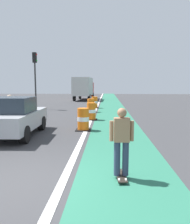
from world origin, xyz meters
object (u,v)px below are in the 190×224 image
(traffic_barrel_front, at_px, (83,119))
(pedestrian_waiting, at_px, (10,107))
(traffic_light_corner, at_px, (35,71))
(pedestrian_crossing, at_px, (9,107))
(skateboarder_on_lane, at_px, (122,141))
(traffic_barrel_mid, at_px, (91,112))
(traffic_barrel_back, at_px, (91,106))
(delivery_truck_down_block, at_px, (84,87))
(traffic_barrel_far, at_px, (95,103))
(parked_sedan_nearest, at_px, (14,117))

(traffic_barrel_front, relative_size, pedestrian_waiting, 0.68)
(traffic_light_corner, xyz_separation_m, pedestrian_crossing, (0.55, -6.85, -2.64))
(skateboarder_on_lane, distance_m, traffic_barrel_mid, 8.96)
(traffic_barrel_back, height_order, delivery_truck_down_block, delivery_truck_down_block)
(pedestrian_waiting, bearing_deg, traffic_barrel_far, 57.85)
(traffic_barrel_mid, height_order, pedestrian_crossing, pedestrian_crossing)
(traffic_barrel_far, xyz_separation_m, pedestrian_crossing, (-4.78, -8.02, 0.33))
(traffic_barrel_mid, height_order, delivery_truck_down_block, delivery_truck_down_block)
(parked_sedan_nearest, xyz_separation_m, delivery_truck_down_block, (0.61, 23.33, 1.01))
(delivery_truck_down_block, relative_size, traffic_light_corner, 1.50)
(traffic_barrel_mid, bearing_deg, traffic_barrel_back, 94.51)
(traffic_light_corner, bearing_deg, pedestrian_crossing, -85.41)
(traffic_barrel_mid, distance_m, traffic_barrel_far, 7.25)
(traffic_barrel_mid, height_order, traffic_barrel_back, same)
(traffic_barrel_front, height_order, pedestrian_crossing, pedestrian_crossing)
(traffic_barrel_far, bearing_deg, traffic_light_corner, -167.65)
(parked_sedan_nearest, distance_m, traffic_light_corner, 11.33)
(traffic_barrel_far, bearing_deg, traffic_barrel_front, -89.88)
(traffic_barrel_front, relative_size, delivery_truck_down_block, 0.14)
(skateboarder_on_lane, distance_m, pedestrian_crossing, 10.24)
(delivery_truck_down_block, relative_size, pedestrian_waiting, 4.77)
(delivery_truck_down_block, height_order, pedestrian_crossing, delivery_truck_down_block)
(traffic_barrel_front, bearing_deg, delivery_truck_down_block, 95.82)
(traffic_barrel_back, bearing_deg, traffic_barrel_front, -88.80)
(traffic_barrel_front, height_order, traffic_light_corner, traffic_light_corner)
(traffic_barrel_back, height_order, traffic_barrel_far, same)
(delivery_truck_down_block, distance_m, traffic_light_corner, 13.09)
(traffic_barrel_far, bearing_deg, skateboarder_on_lane, -84.62)
(skateboarder_on_lane, height_order, traffic_barrel_front, skateboarder_on_lane)
(pedestrian_crossing, bearing_deg, parked_sedan_nearest, -63.19)
(traffic_barrel_front, height_order, delivery_truck_down_block, delivery_truck_down_block)
(traffic_barrel_mid, bearing_deg, delivery_truck_down_block, 97.33)
(pedestrian_crossing, bearing_deg, traffic_barrel_front, -27.45)
(traffic_barrel_front, bearing_deg, traffic_light_corner, 119.79)
(pedestrian_crossing, bearing_deg, traffic_barrel_mid, 8.81)
(delivery_truck_down_block, bearing_deg, traffic_barrel_mid, -82.67)
(traffic_barrel_mid, relative_size, traffic_barrel_far, 1.00)
(parked_sedan_nearest, xyz_separation_m, traffic_light_corner, (-2.50, 10.72, 2.67))
(parked_sedan_nearest, xyz_separation_m, traffic_barrel_mid, (3.01, 4.64, -0.30))
(parked_sedan_nearest, bearing_deg, delivery_truck_down_block, 88.51)
(parked_sedan_nearest, height_order, pedestrian_crossing, parked_sedan_nearest)
(skateboarder_on_lane, height_order, delivery_truck_down_block, delivery_truck_down_block)
(traffic_barrel_mid, relative_size, traffic_light_corner, 0.21)
(skateboarder_on_lane, distance_m, traffic_barrel_far, 16.17)
(traffic_barrel_front, height_order, traffic_barrel_mid, same)
(traffic_barrel_far, bearing_deg, traffic_barrel_back, -92.36)
(skateboarder_on_lane, bearing_deg, pedestrian_crossing, 127.93)
(parked_sedan_nearest, distance_m, pedestrian_waiting, 4.64)
(traffic_barrel_far, bearing_deg, parked_sedan_nearest, -103.36)
(skateboarder_on_lane, height_order, traffic_barrel_far, skateboarder_on_lane)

